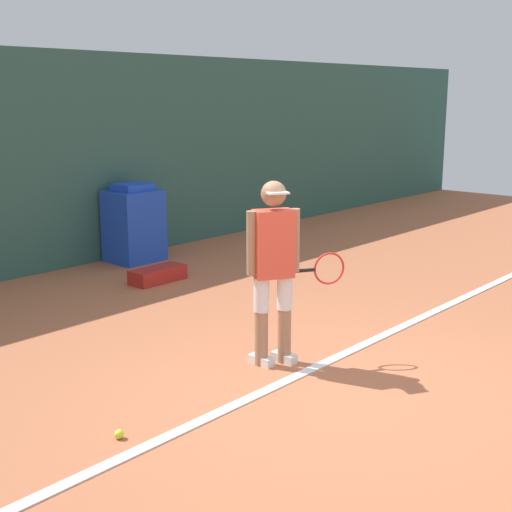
{
  "coord_description": "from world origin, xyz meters",
  "views": [
    {
      "loc": [
        -4.53,
        -3.08,
        2.37
      ],
      "look_at": [
        0.09,
        1.0,
        0.96
      ],
      "focal_mm": 50.0,
      "sensor_mm": 36.0,
      "label": 1
    }
  ],
  "objects_px": {
    "tennis_player": "(274,264)",
    "covered_chair": "(134,224)",
    "equipment_bag": "(158,275)",
    "tennis_ball": "(119,434)"
  },
  "relations": [
    {
      "from": "covered_chair",
      "to": "equipment_bag",
      "type": "height_order",
      "value": "covered_chair"
    },
    {
      "from": "tennis_player",
      "to": "equipment_bag",
      "type": "relative_size",
      "value": 2.21
    },
    {
      "from": "tennis_ball",
      "to": "covered_chair",
      "type": "xyz_separation_m",
      "value": [
        3.57,
        4.21,
        0.5
      ]
    },
    {
      "from": "covered_chair",
      "to": "equipment_bag",
      "type": "distance_m",
      "value": 1.35
    },
    {
      "from": "tennis_player",
      "to": "tennis_ball",
      "type": "height_order",
      "value": "tennis_player"
    },
    {
      "from": "covered_chair",
      "to": "equipment_bag",
      "type": "xyz_separation_m",
      "value": [
        -0.56,
        -1.15,
        -0.45
      ]
    },
    {
      "from": "tennis_player",
      "to": "covered_chair",
      "type": "relative_size",
      "value": 1.46
    },
    {
      "from": "tennis_ball",
      "to": "covered_chair",
      "type": "relative_size",
      "value": 0.06
    },
    {
      "from": "tennis_player",
      "to": "equipment_bag",
      "type": "bearing_deg",
      "value": 98.48
    },
    {
      "from": "tennis_player",
      "to": "covered_chair",
      "type": "height_order",
      "value": "tennis_player"
    }
  ]
}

